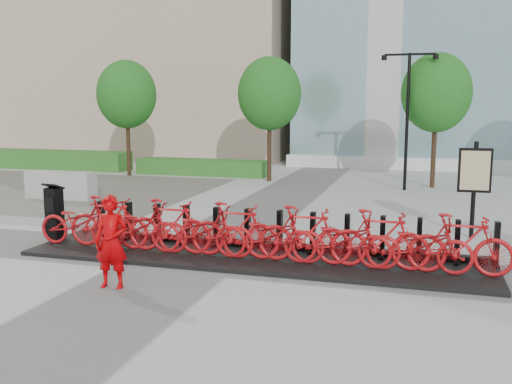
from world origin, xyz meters
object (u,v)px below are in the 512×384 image
(jersey_barrier, at_px, (61,185))
(worker_red, at_px, (111,242))
(map_sign, at_px, (475,174))
(kiosk, at_px, (54,212))
(bike_0, at_px, (80,223))

(jersey_barrier, bearing_deg, worker_red, -51.97)
(worker_red, height_order, jersey_barrier, worker_red)
(worker_red, distance_m, map_sign, 8.57)
(jersey_barrier, relative_size, map_sign, 1.03)
(kiosk, xyz_separation_m, map_sign, (9.32, 3.16, 0.82))
(bike_0, height_order, jersey_barrier, bike_0)
(worker_red, bearing_deg, jersey_barrier, 122.68)
(kiosk, bearing_deg, jersey_barrier, 131.08)
(bike_0, distance_m, jersey_barrier, 7.29)
(worker_red, relative_size, map_sign, 0.71)
(map_sign, bearing_deg, bike_0, -160.06)
(bike_0, xyz_separation_m, jersey_barrier, (-4.50, 5.73, -0.13))
(bike_0, bearing_deg, map_sign, -67.01)
(bike_0, bearing_deg, worker_red, -136.45)
(kiosk, height_order, map_sign, map_sign)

